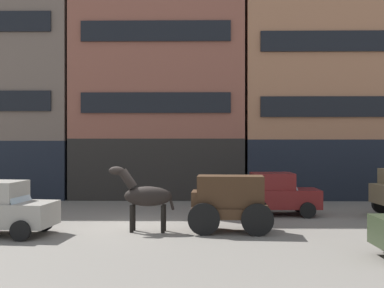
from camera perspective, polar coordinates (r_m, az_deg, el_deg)
name	(u,v)px	position (r m, az deg, el deg)	size (l,w,h in m)	color
ground_plane	(131,228)	(17.30, -7.65, -10.29)	(120.00, 120.00, 0.00)	slate
building_far_left	(8,93)	(30.40, -21.89, 5.93)	(9.36, 7.17, 12.33)	black
building_center_left	(161,67)	(28.38, -3.90, 9.51)	(10.09, 7.17, 15.42)	black
building_center_right	(311,76)	(29.02, 14.65, 8.20)	(8.94, 7.17, 14.32)	black
cargo_wagon	(229,199)	(16.24, 4.62, -6.88)	(2.98, 1.67, 1.98)	#3D2819
draft_horse	(145,196)	(16.30, -5.86, -6.42)	(2.35, 0.70, 2.30)	black
sedan_light	(275,194)	(20.27, 10.26, -6.14)	(3.71, 1.87, 1.83)	maroon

